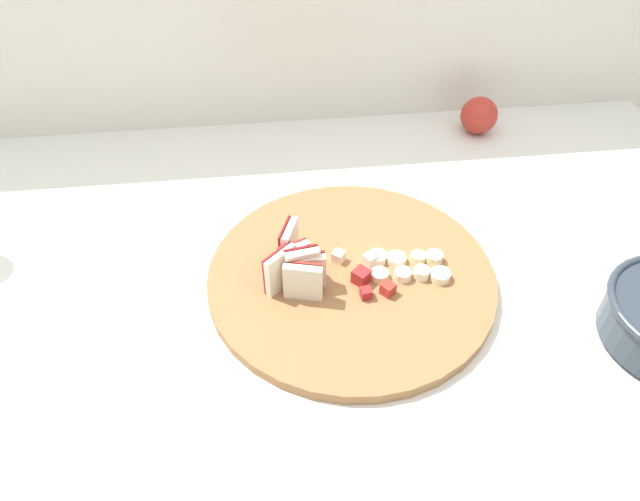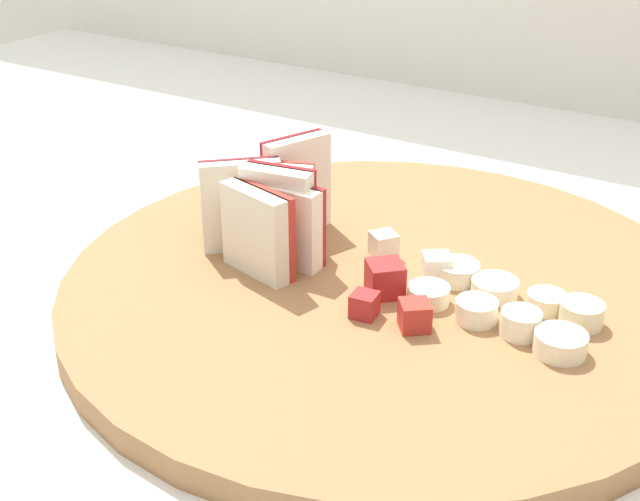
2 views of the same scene
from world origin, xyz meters
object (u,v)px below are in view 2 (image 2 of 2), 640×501
at_px(apple_dice_pile, 398,280).
at_px(banana_slice_rows, 508,306).
at_px(cutting_board, 384,288).
at_px(apple_wedge_fan, 275,211).

height_order(apple_dice_pile, banana_slice_rows, apple_dice_pile).
bearing_deg(apple_dice_pile, cutting_board, 138.26).
distance_m(cutting_board, apple_dice_pile, 0.03).
bearing_deg(cutting_board, apple_dice_pile, -41.74).
xyz_separation_m(cutting_board, apple_dice_pile, (0.02, -0.01, 0.02)).
relative_size(apple_wedge_fan, apple_dice_pile, 1.12).
xyz_separation_m(cutting_board, apple_wedge_fan, (-0.08, -0.01, 0.04)).
xyz_separation_m(apple_dice_pile, banana_slice_rows, (0.07, 0.01, -0.00)).
relative_size(apple_dice_pile, banana_slice_rows, 0.85).
xyz_separation_m(cutting_board, banana_slice_rows, (0.08, -0.00, 0.01)).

